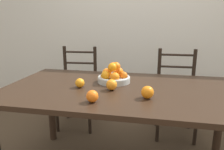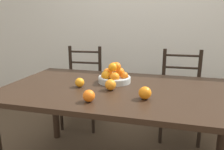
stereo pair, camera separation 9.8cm
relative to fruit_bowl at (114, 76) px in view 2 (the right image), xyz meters
The scene contains 9 objects.
wall_back 1.50m from the fruit_bowl, 85.88° to the left, with size 8.00×0.06×2.60m.
dining_table 0.22m from the fruit_bowl, 53.80° to the right, with size 1.81×0.99×0.76m.
fruit_bowl is the anchor object (origin of this frame).
orange_loose_0 0.30m from the fruit_bowl, 139.23° to the right, with size 0.07×0.07×0.07m.
orange_loose_1 0.21m from the fruit_bowl, 83.23° to the right, with size 0.08×0.08×0.08m.
orange_loose_2 0.44m from the fruit_bowl, 48.99° to the right, with size 0.08×0.08×0.08m.
orange_loose_3 0.47m from the fruit_bowl, 95.48° to the right, with size 0.08×0.08×0.08m.
chair_left 0.95m from the fruit_bowl, 130.29° to the left, with size 0.45×0.43×0.95m.
chair_right 0.95m from the fruit_bowl, 49.72° to the left, with size 0.43×0.41×0.95m.
Camera 2 is at (0.32, -1.53, 1.26)m, focal length 35.00 mm.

